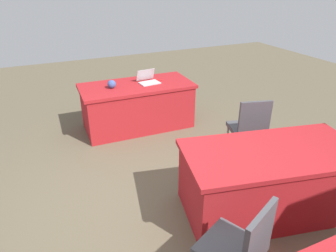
{
  "coord_description": "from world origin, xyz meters",
  "views": [
    {
      "loc": [
        1.02,
        2.43,
        2.36
      ],
      "look_at": [
        -0.19,
        -0.25,
        0.9
      ],
      "focal_mm": 32.64,
      "sensor_mm": 36.0,
      "label": 1
    }
  ],
  "objects": [
    {
      "name": "table_foreground",
      "position": [
        -0.47,
        -2.12,
        0.38
      ],
      "size": [
        1.85,
        0.92,
        0.75
      ],
      "rotation": [
        0.0,
        0.0,
        -0.03
      ],
      "color": "#AD1E23",
      "rests_on": "ground"
    },
    {
      "name": "scissors_red",
      "position": [
        -0.88,
        -2.21,
        0.76
      ],
      "size": [
        0.16,
        0.14,
        0.01
      ],
      "primitive_type": "cube",
      "rotation": [
        0.0,
        0.0,
        2.48
      ],
      "color": "red",
      "rests_on": "table_foreground"
    },
    {
      "name": "chair_near_front",
      "position": [
        -1.47,
        -0.44,
        0.54
      ],
      "size": [
        0.54,
        0.54,
        0.95
      ],
      "rotation": [
        0.0,
        0.0,
        2.87
      ],
      "color": "#9E9993",
      "rests_on": "ground"
    },
    {
      "name": "laptop_silver",
      "position": [
        -0.68,
        -2.13,
        0.79
      ],
      "size": [
        0.34,
        0.32,
        0.21
      ],
      "rotation": [
        0.0,
        0.0,
        0.1
      ],
      "color": "silver",
      "rests_on": "table_foreground"
    },
    {
      "name": "chair_tucked_left",
      "position": [
        -0.14,
        1.16,
        0.54
      ],
      "size": [
        0.58,
        0.58,
        0.95
      ],
      "rotation": [
        0.0,
        0.0,
        3.58
      ],
      "color": "#9E9993",
      "rests_on": "ground"
    },
    {
      "name": "yarn_ball",
      "position": [
        -0.06,
        -2.11,
        0.82
      ],
      "size": [
        0.13,
        0.13,
        0.13
      ],
      "primitive_type": "sphere",
      "color": "#3F5999",
      "rests_on": "table_foreground"
    },
    {
      "name": "table_mid_right",
      "position": [
        -1.07,
        0.44,
        0.38
      ],
      "size": [
        2.0,
        1.28,
        0.75
      ],
      "rotation": [
        0.0,
        0.0,
        -0.21
      ],
      "color": "#AD1E23",
      "rests_on": "ground"
    },
    {
      "name": "ground_plane",
      "position": [
        0.0,
        0.0,
        0.0
      ],
      "size": [
        14.4,
        14.4,
        0.0
      ],
      "primitive_type": "plane",
      "color": "brown"
    }
  ]
}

